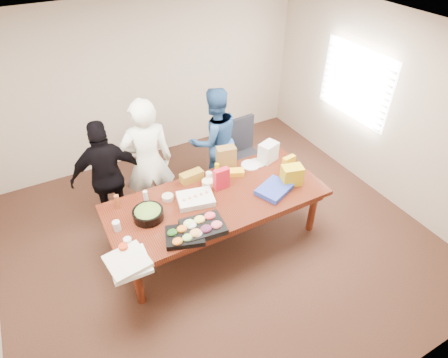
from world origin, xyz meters
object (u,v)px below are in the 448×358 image
person_center (148,162)px  person_right (215,140)px  office_chair (247,156)px  sheet_cake (196,199)px  conference_table (217,219)px  salad_bowl (148,214)px

person_center → person_right: size_ratio=1.12×
office_chair → person_right: size_ratio=0.63×
person_right → sheet_cake: bearing=53.4°
person_center → office_chair: bearing=-171.7°
conference_table → person_center: person_center is taller
conference_table → sheet_cake: 0.50m
person_center → salad_bowl: person_center is taller
office_chair → sheet_cake: 1.54m
sheet_cake → person_right: bearing=64.8°
conference_table → salad_bowl: salad_bowl is taller
person_center → conference_table: bearing=130.9°
office_chair → person_right: 0.60m
person_center → sheet_cake: size_ratio=4.24×
person_right → conference_table: bearing=65.1°
person_right → salad_bowl: (-1.43, -1.04, -0.03)m
office_chair → conference_table: bearing=-142.7°
conference_table → person_center: (-0.57, 0.90, 0.57)m
office_chair → person_right: (-0.46, 0.21, 0.31)m
sheet_cake → person_center: bearing=123.3°
sheet_cake → conference_table: bearing=-2.5°
conference_table → office_chair: (1.01, 0.90, 0.15)m
office_chair → sheet_cake: size_ratio=2.38×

